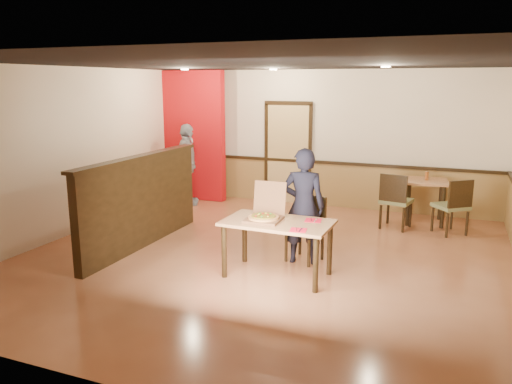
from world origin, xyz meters
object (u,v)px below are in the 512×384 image
side_chair_left (395,199)px  passerby (187,165)px  main_table (278,229)px  diner_chair (307,226)px  side_table (426,190)px  side_chair_right (454,204)px  diner (303,206)px  pizza_box (265,215)px  condiment (427,176)px

side_chair_left → passerby: bearing=7.8°
main_table → diner_chair: (0.19, 0.77, -0.14)m
side_table → side_chair_right: bearing=-50.8°
diner → pizza_box: diner is taller
side_table → pizza_box: 3.92m
passerby → side_table: bearing=-109.5°
side_table → pizza_box: bearing=-117.9°
main_table → side_table: side_table is taller
diner → side_chair_right: bearing=-140.3°
diner_chair → diner: 0.35m
side_chair_right → pizza_box: bearing=12.2°
side_chair_right → condiment: bearing=-89.9°
side_chair_left → condiment: 0.85m
main_table → diner: diner is taller
side_chair_right → passerby: 5.26m
side_chair_right → side_chair_left: bearing=-37.6°
side_chair_left → pizza_box: 3.16m
passerby → pizza_box: 4.25m
diner_chair → passerby: bearing=159.7°
main_table → passerby: bearing=136.6°
side_chair_right → diner: diner is taller
diner_chair → diner: diner is taller
diner → side_table: bearing=-126.4°
main_table → diner_chair: diner_chair is taller
main_table → side_chair_left: bearing=68.9°
diner → main_table: bearing=66.2°
main_table → side_chair_right: side_chair_right is taller
main_table → diner: bearing=76.5°
diner → pizza_box: bearing=51.7°
side_table → diner: bearing=-117.6°
diner_chair → side_chair_left: bearing=79.2°
diner_chair → side_chair_left: 2.30m
diner_chair → condiment: condiment is taller
diner_chair → condiment: 3.10m
main_table → side_chair_left: 3.08m
pizza_box → side_chair_left: bearing=61.9°
side_chair_left → diner: diner is taller
side_table → side_chair_left: bearing=-126.7°
diner → diner_chair: bearing=-106.5°
side_chair_left → side_table: size_ratio=1.22×
side_table → condiment: size_ratio=5.32×
main_table → diner_chair: size_ratio=1.54×
side_chair_right → passerby: bearing=-41.2°
side_chair_right → diner: (-1.98, -2.24, 0.30)m
side_chair_left → passerby: 4.31m
diner_chair → side_chair_right: side_chair_right is taller
diner → passerby: 4.10m
side_chair_right → diner_chair: bearing=8.2°
main_table → passerby: 4.38m
side_chair_right → diner: size_ratio=0.58×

